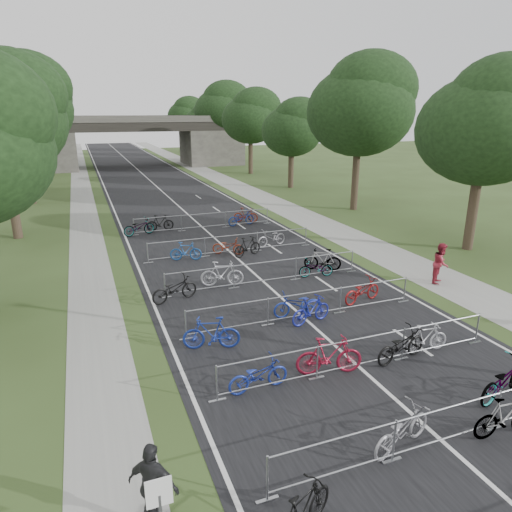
{
  "coord_description": "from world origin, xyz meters",
  "views": [
    {
      "loc": [
        -7.45,
        -3.19,
        7.58
      ],
      "look_at": [
        -0.14,
        15.87,
        1.1
      ],
      "focal_mm": 32.0,
      "sensor_mm": 36.0,
      "label": 1
    }
  ],
  "objects_px": {
    "park_sign": "(160,506)",
    "overpass_bridge": "(133,142)",
    "pedestrian_b": "(441,263)",
    "pedestrian_c": "(153,486)"
  },
  "relations": [
    {
      "from": "overpass_bridge",
      "to": "pedestrian_c",
      "type": "bearing_deg",
      "value": -96.35
    },
    {
      "from": "pedestrian_c",
      "to": "pedestrian_b",
      "type": "bearing_deg",
      "value": -110.37
    },
    {
      "from": "park_sign",
      "to": "overpass_bridge",
      "type": "bearing_deg",
      "value": 83.74
    },
    {
      "from": "park_sign",
      "to": "pedestrian_b",
      "type": "bearing_deg",
      "value": 32.78
    },
    {
      "from": "park_sign",
      "to": "pedestrian_c",
      "type": "height_order",
      "value": "park_sign"
    },
    {
      "from": "overpass_bridge",
      "to": "pedestrian_c",
      "type": "relative_size",
      "value": 17.26
    },
    {
      "from": "park_sign",
      "to": "pedestrian_b",
      "type": "relative_size",
      "value": 0.97
    },
    {
      "from": "overpass_bridge",
      "to": "pedestrian_c",
      "type": "xyz_separation_m",
      "value": [
        -6.8,
        -61.14,
        -2.64
      ]
    },
    {
      "from": "overpass_bridge",
      "to": "pedestrian_b",
      "type": "relative_size",
      "value": 16.42
    },
    {
      "from": "pedestrian_b",
      "to": "overpass_bridge",
      "type": "bearing_deg",
      "value": 61.36
    }
  ]
}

